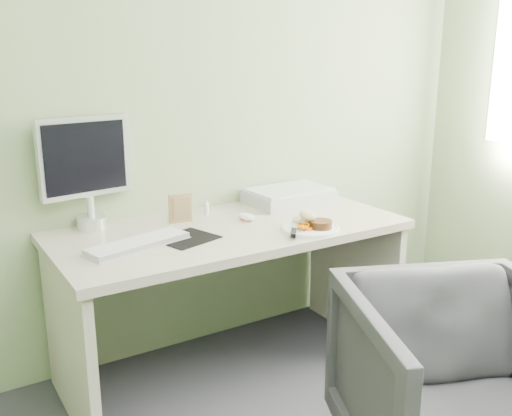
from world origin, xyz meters
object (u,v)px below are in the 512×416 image
desk (231,264)px  scanner (289,197)px  desk_chair (459,388)px  plate (310,229)px  monitor (86,166)px

desk → scanner: size_ratio=3.69×
scanner → desk_chair: 1.34m
plate → scanner: 0.50m
scanner → desk_chair: scanner is taller
desk → monitor: bearing=150.4°
monitor → desk_chair: size_ratio=0.65×
plate → scanner: (0.20, 0.46, 0.03)m
desk → monitor: monitor is taller
monitor → plate: bearing=-42.6°
desk → scanner: bearing=24.3°
desk_chair → plate: bearing=116.8°
monitor → desk_chair: 1.75m
desk → monitor: (-0.55, 0.31, 0.47)m
desk → monitor: 0.79m
desk_chair → desk: bearing=130.3°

